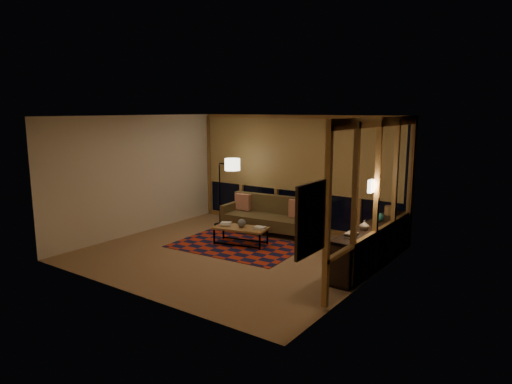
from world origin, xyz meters
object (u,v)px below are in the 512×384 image
Objects in this scene: sofa at (266,215)px; floor_lamp at (220,191)px; coffee_table at (241,236)px; bookshelf at (373,244)px.

sofa is 1.42m from floor_lamp.
bookshelf reaches higher than coffee_table.
bookshelf is at bearing -11.04° from floor_lamp.
bookshelf is (4.17, -0.62, -0.47)m from floor_lamp.
sofa reaches higher than coffee_table.
bookshelf is (2.72, 0.44, 0.18)m from coffee_table.
coffee_table is 1.91m from floor_lamp.
bookshelf is at bearing -18.71° from sofa.
sofa is 1.20× the size of floor_lamp.
floor_lamp is (-1.45, 1.06, 0.65)m from coffee_table.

